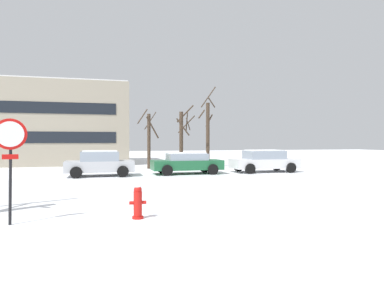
% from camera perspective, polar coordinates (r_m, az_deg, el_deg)
% --- Properties ---
extents(ground_plane, '(120.00, 120.00, 0.00)m').
position_cam_1_polar(ground_plane, '(11.31, -14.75, -9.84)').
color(ground_plane, white).
extents(road_surface, '(80.00, 9.56, 0.00)m').
position_cam_1_polar(road_surface, '(15.05, -14.72, -7.25)').
color(road_surface, silver).
rests_on(road_surface, ground).
extents(stop_sign, '(0.75, 0.19, 2.57)m').
position_cam_1_polar(stop_sign, '(9.54, -27.52, -0.89)').
color(stop_sign, black).
rests_on(stop_sign, ground).
extents(fire_hydrant, '(0.44, 0.30, 0.89)m').
position_cam_1_polar(fire_hydrant, '(9.34, -8.83, -9.26)').
color(fire_hydrant, red).
rests_on(fire_hydrant, ground).
extents(parked_car_silver, '(3.84, 2.06, 1.48)m').
position_cam_1_polar(parked_car_silver, '(20.81, -14.81, -3.04)').
color(parked_car_silver, silver).
rests_on(parked_car_silver, ground).
extents(parked_car_green, '(4.31, 2.00, 1.32)m').
position_cam_1_polar(parked_car_green, '(21.51, -0.86, -3.07)').
color(parked_car_green, '#1E6038').
rests_on(parked_car_green, ground).
extents(parked_car_white, '(4.36, 2.10, 1.45)m').
position_cam_1_polar(parked_car_white, '(23.26, 11.68, -2.69)').
color(parked_car_white, white).
rests_on(parked_car_white, ground).
extents(tree_far_right, '(1.56, 1.36, 6.27)m').
position_cam_1_polar(tree_far_right, '(26.87, 2.58, 1.94)').
color(tree_far_right, '#423326').
rests_on(tree_far_right, ground).
extents(tree_far_left, '(1.58, 1.59, 4.44)m').
position_cam_1_polar(tree_far_left, '(25.75, -7.04, 0.87)').
color(tree_far_left, '#423326').
rests_on(tree_far_left, ground).
extents(tree_far_mid, '(1.51, 1.77, 4.63)m').
position_cam_1_polar(tree_far_mid, '(24.94, -1.66, 1.07)').
color(tree_far_mid, '#423326').
rests_on(tree_far_mid, ground).
extents(building_far_left, '(10.77, 10.37, 7.02)m').
position_cam_1_polar(building_far_left, '(34.45, -19.83, 2.94)').
color(building_far_left, '#9E937F').
rests_on(building_far_left, ground).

